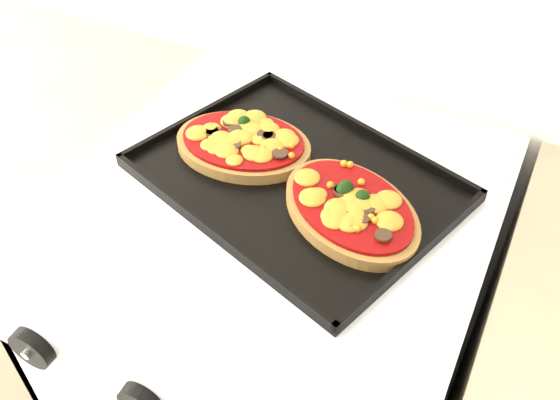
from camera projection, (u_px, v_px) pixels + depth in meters
The scene contains 6 objects.
stove at pixel (278, 364), 1.20m from camera, with size 0.60×0.60×0.91m, color white.
control_panel at pixel (157, 391), 0.72m from camera, with size 0.60×0.02×0.09m, color white.
knob_left at pixel (32, 348), 0.76m from camera, with size 0.06×0.06×0.02m, color black.
baking_tray at pixel (296, 177), 0.89m from camera, with size 0.43×0.32×0.02m, color black.
pizza_left at pixel (243, 143), 0.92m from camera, with size 0.21×0.15×0.03m, color olive, non-canonical shape.
pizza_right at pixel (351, 208), 0.82m from camera, with size 0.22×0.15×0.03m, color olive, non-canonical shape.
Camera 1 is at (0.27, 1.12, 1.51)m, focal length 40.00 mm.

